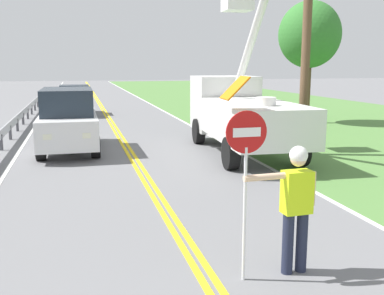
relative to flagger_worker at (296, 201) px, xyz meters
The scene contains 13 objects.
grass_verge_right 18.57m from the flagger_worker, 56.03° to the left, with size 16.00×110.00×0.01m, color #517F3D.
centerline_yellow_left 15.47m from the flagger_worker, 94.94° to the left, with size 0.11×110.00×0.01m, color yellow.
centerline_yellow_right 15.46m from the flagger_worker, 94.27° to the left, with size 0.11×110.00×0.01m, color yellow.
edge_line_right 15.59m from the flagger_worker, 81.27° to the left, with size 0.12×110.00×0.01m, color silver.
edge_line_left 16.15m from the flagger_worker, 107.46° to the left, with size 0.12×110.00×0.01m, color silver.
flagger_worker is the anchor object (origin of this frame).
stop_sign_paddle 1.02m from the flagger_worker, behind, with size 0.56×0.04×2.33m.
utility_bucket_truck 9.05m from the flagger_worker, 74.68° to the left, with size 2.98×6.91×5.43m.
oncoming_suv_nearest 10.70m from the flagger_worker, 107.27° to the left, with size 1.94×4.62×2.10m.
oncoming_sedan_second 21.67m from the flagger_worker, 97.88° to the left, with size 1.92×4.11×1.70m.
utility_pole_near 9.25m from the flagger_worker, 61.51° to the left, with size 1.80×0.28×7.78m.
guardrail_left_shoulder 13.19m from the flagger_worker, 114.38° to the left, with size 0.10×32.00×0.71m.
roadside_tree_verge 17.29m from the flagger_worker, 61.16° to the left, with size 3.00×3.00×5.90m.
Camera 1 is at (-1.64, -0.84, 2.92)m, focal length 42.28 mm.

